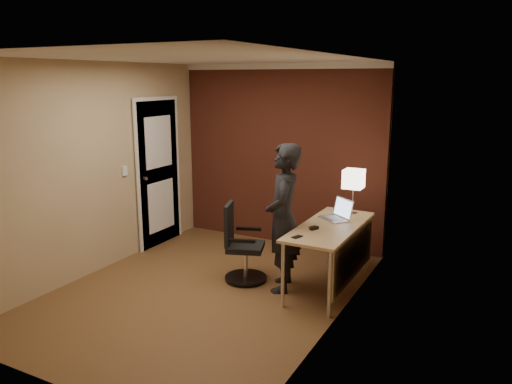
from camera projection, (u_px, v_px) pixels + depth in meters
room at (249, 149)px, 6.69m from camera, size 4.00×4.00×4.00m
desk at (336, 237)px, 5.46m from camera, size 0.60×1.50×0.73m
desk_lamp at (354, 180)px, 5.83m from camera, size 0.22×0.22×0.54m
laptop at (339, 213)px, 5.70m from camera, size 0.42×0.41×0.23m
mouse at (314, 228)px, 5.31m from camera, size 0.10×0.12×0.03m
phone at (297, 237)px, 5.05m from camera, size 0.09×0.13×0.01m
office_chair at (241, 248)px, 5.74m from camera, size 0.52×0.57×0.90m
person at (283, 218)px, 5.43m from camera, size 0.57×0.69×1.63m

